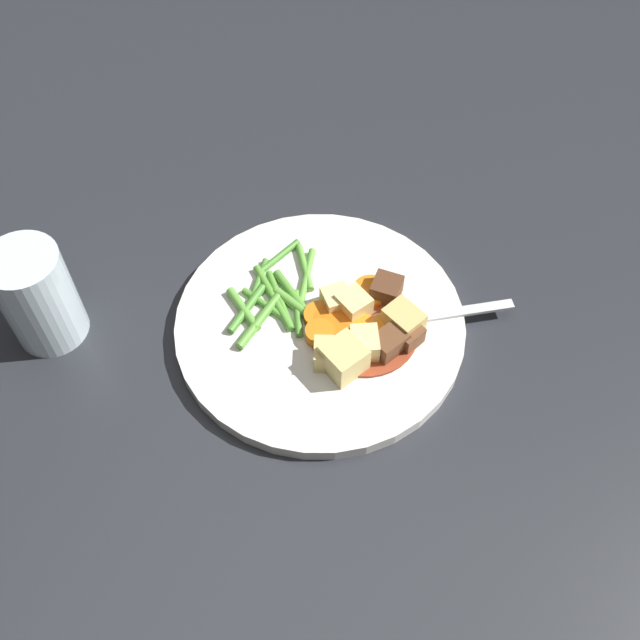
# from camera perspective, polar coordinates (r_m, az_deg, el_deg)

# --- Properties ---
(ground_plane) EXTENTS (3.00, 3.00, 0.00)m
(ground_plane) POSITION_cam_1_polar(r_m,az_deg,el_deg) (0.70, 0.00, -0.66)
(ground_plane) COLOR #26282D
(dinner_plate) EXTENTS (0.27, 0.27, 0.01)m
(dinner_plate) POSITION_cam_1_polar(r_m,az_deg,el_deg) (0.70, 0.00, -0.33)
(dinner_plate) COLOR white
(dinner_plate) RESTS_ON ground_plane
(stew_sauce) EXTENTS (0.10, 0.10, 0.00)m
(stew_sauce) POSITION_cam_1_polar(r_m,az_deg,el_deg) (0.68, 3.37, -0.78)
(stew_sauce) COLOR #93381E
(stew_sauce) RESTS_ON dinner_plate
(carrot_slice_0) EXTENTS (0.04, 0.04, 0.01)m
(carrot_slice_0) POSITION_cam_1_polar(r_m,az_deg,el_deg) (0.69, -0.38, 0.33)
(carrot_slice_0) COLOR orange
(carrot_slice_0) RESTS_ON dinner_plate
(carrot_slice_1) EXTENTS (0.04, 0.04, 0.01)m
(carrot_slice_1) POSITION_cam_1_polar(r_m,az_deg,el_deg) (0.67, -0.03, -1.08)
(carrot_slice_1) COLOR orange
(carrot_slice_1) RESTS_ON dinner_plate
(carrot_slice_2) EXTENTS (0.03, 0.03, 0.01)m
(carrot_slice_2) POSITION_cam_1_polar(r_m,az_deg,el_deg) (0.68, 3.35, -0.64)
(carrot_slice_2) COLOR orange
(carrot_slice_2) RESTS_ON dinner_plate
(carrot_slice_3) EXTENTS (0.05, 0.05, 0.01)m
(carrot_slice_3) POSITION_cam_1_polar(r_m,az_deg,el_deg) (0.69, 1.14, 0.11)
(carrot_slice_3) COLOR orange
(carrot_slice_3) RESTS_ON dinner_plate
(carrot_slice_4) EXTENTS (0.03, 0.03, 0.01)m
(carrot_slice_4) POSITION_cam_1_polar(r_m,az_deg,el_deg) (0.68, 4.82, -0.63)
(carrot_slice_4) COLOR orange
(carrot_slice_4) RESTS_ON dinner_plate
(carrot_slice_5) EXTENTS (0.04, 0.04, 0.01)m
(carrot_slice_5) POSITION_cam_1_polar(r_m,az_deg,el_deg) (0.71, 3.97, 2.19)
(carrot_slice_5) COLOR orange
(carrot_slice_5) RESTS_ON dinner_plate
(potato_chunk_0) EXTENTS (0.04, 0.04, 0.02)m
(potato_chunk_0) POSITION_cam_1_polar(r_m,az_deg,el_deg) (0.69, 1.29, 1.53)
(potato_chunk_0) COLOR #EAD68C
(potato_chunk_0) RESTS_ON dinner_plate
(potato_chunk_1) EXTENTS (0.04, 0.04, 0.02)m
(potato_chunk_1) POSITION_cam_1_polar(r_m,az_deg,el_deg) (0.69, 2.61, 1.18)
(potato_chunk_1) COLOR #EAD68C
(potato_chunk_1) RESTS_ON dinner_plate
(potato_chunk_2) EXTENTS (0.04, 0.04, 0.02)m
(potato_chunk_2) POSITION_cam_1_polar(r_m,az_deg,el_deg) (0.66, 0.69, -2.64)
(potato_chunk_2) COLOR #E5CC7A
(potato_chunk_2) RESTS_ON dinner_plate
(potato_chunk_3) EXTENTS (0.04, 0.04, 0.03)m
(potato_chunk_3) POSITION_cam_1_polar(r_m,az_deg,el_deg) (0.65, 1.86, -2.98)
(potato_chunk_3) COLOR #E5CC7A
(potato_chunk_3) RESTS_ON dinner_plate
(potato_chunk_4) EXTENTS (0.04, 0.04, 0.03)m
(potato_chunk_4) POSITION_cam_1_polar(r_m,az_deg,el_deg) (0.68, 6.46, -0.06)
(potato_chunk_4) COLOR #DBBC6B
(potato_chunk_4) RESTS_ON dinner_plate
(potato_chunk_5) EXTENTS (0.04, 0.04, 0.02)m
(potato_chunk_5) POSITION_cam_1_polar(r_m,az_deg,el_deg) (0.66, 3.45, -1.84)
(potato_chunk_5) COLOR #EAD68C
(potato_chunk_5) RESTS_ON dinner_plate
(meat_chunk_0) EXTENTS (0.03, 0.03, 0.02)m
(meat_chunk_0) POSITION_cam_1_polar(r_m,az_deg,el_deg) (0.67, 6.86, -1.24)
(meat_chunk_0) COLOR brown
(meat_chunk_0) RESTS_ON dinner_plate
(meat_chunk_1) EXTENTS (0.03, 0.03, 0.02)m
(meat_chunk_1) POSITION_cam_1_polar(r_m,az_deg,el_deg) (0.70, 5.15, 2.36)
(meat_chunk_1) COLOR #56331E
(meat_chunk_1) RESTS_ON dinner_plate
(meat_chunk_2) EXTENTS (0.03, 0.04, 0.02)m
(meat_chunk_2) POSITION_cam_1_polar(r_m,az_deg,el_deg) (0.67, 5.46, -1.60)
(meat_chunk_2) COLOR brown
(meat_chunk_2) RESTS_ON dinner_plate
(green_bean_0) EXTENTS (0.03, 0.07, 0.01)m
(green_bean_0) POSITION_cam_1_polar(r_m,az_deg,el_deg) (0.72, -1.07, 3.31)
(green_bean_0) COLOR #66AD42
(green_bean_0) RESTS_ON dinner_plate
(green_bean_1) EXTENTS (0.02, 0.06, 0.01)m
(green_bean_1) POSITION_cam_1_polar(r_m,az_deg,el_deg) (0.74, -3.22, 4.87)
(green_bean_1) COLOR #4C8E33
(green_bean_1) RESTS_ON dinner_plate
(green_bean_2) EXTENTS (0.03, 0.05, 0.01)m
(green_bean_2) POSITION_cam_1_polar(r_m,az_deg,el_deg) (0.69, -1.75, 0.52)
(green_bean_2) COLOR #599E38
(green_bean_2) RESTS_ON dinner_plate
(green_bean_3) EXTENTS (0.06, 0.02, 0.01)m
(green_bean_3) POSITION_cam_1_polar(r_m,az_deg,el_deg) (0.69, -1.72, 0.86)
(green_bean_3) COLOR #66AD42
(green_bean_3) RESTS_ON dinner_plate
(green_bean_4) EXTENTS (0.01, 0.07, 0.01)m
(green_bean_4) POSITION_cam_1_polar(r_m,az_deg,el_deg) (0.69, -4.74, -0.07)
(green_bean_4) COLOR #599E38
(green_bean_4) RESTS_ON dinner_plate
(green_bean_5) EXTENTS (0.02, 0.06, 0.01)m
(green_bean_5) POSITION_cam_1_polar(r_m,az_deg,el_deg) (0.72, -4.83, 2.89)
(green_bean_5) COLOR #4C8E33
(green_bean_5) RESTS_ON dinner_plate
(green_bean_6) EXTENTS (0.04, 0.05, 0.01)m
(green_bean_6) POSITION_cam_1_polar(r_m,az_deg,el_deg) (0.73, -1.19, 4.09)
(green_bean_6) COLOR #66AD42
(green_bean_6) RESTS_ON dinner_plate
(green_bean_7) EXTENTS (0.01, 0.06, 0.01)m
(green_bean_7) POSITION_cam_1_polar(r_m,az_deg,el_deg) (0.70, -5.68, 0.89)
(green_bean_7) COLOR #4C8E33
(green_bean_7) RESTS_ON dinner_plate
(green_bean_8) EXTENTS (0.06, 0.04, 0.01)m
(green_bean_8) POSITION_cam_1_polar(r_m,az_deg,el_deg) (0.70, -1.97, 1.79)
(green_bean_8) COLOR #599E38
(green_bean_8) RESTS_ON dinner_plate
(green_bean_9) EXTENTS (0.05, 0.02, 0.01)m
(green_bean_9) POSITION_cam_1_polar(r_m,az_deg,el_deg) (0.70, -4.40, 1.28)
(green_bean_9) COLOR #599E38
(green_bean_9) RESTS_ON dinner_plate
(green_bean_10) EXTENTS (0.07, 0.05, 0.01)m
(green_bean_10) POSITION_cam_1_polar(r_m,az_deg,el_deg) (0.71, -3.48, 1.98)
(green_bean_10) COLOR #599E38
(green_bean_10) RESTS_ON dinner_plate
(green_bean_11) EXTENTS (0.06, 0.05, 0.01)m
(green_bean_11) POSITION_cam_1_polar(r_m,az_deg,el_deg) (0.70, -3.21, 1.39)
(green_bean_11) COLOR #599E38
(green_bean_11) RESTS_ON dinner_plate
(green_bean_12) EXTENTS (0.05, 0.03, 0.01)m
(green_bean_12) POSITION_cam_1_polar(r_m,az_deg,el_deg) (0.70, -5.94, 0.83)
(green_bean_12) COLOR #66AD42
(green_bean_12) RESTS_ON dinner_plate
(fork) EXTENTS (0.15, 0.12, 0.00)m
(fork) POSITION_cam_1_polar(r_m,az_deg,el_deg) (0.70, 7.53, 0.14)
(fork) COLOR silver
(fork) RESTS_ON dinner_plate
(water_glass) EXTENTS (0.07, 0.07, 0.10)m
(water_glass) POSITION_cam_1_polar(r_m,az_deg,el_deg) (0.71, -20.99, 1.73)
(water_glass) COLOR silver
(water_glass) RESTS_ON ground_plane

